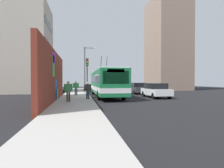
{
  "coord_description": "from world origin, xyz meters",
  "views": [
    {
      "loc": [
        -20.2,
        1.22,
        1.83
      ],
      "look_at": [
        -0.26,
        -2.36,
        1.49
      ],
      "focal_mm": 29.18,
      "sensor_mm": 36.0,
      "label": 1
    }
  ],
  "objects_px": {
    "city_bus": "(106,82)",
    "parked_car_white": "(156,90)",
    "pedestrian_near_wall": "(68,90)",
    "street_lamp": "(86,66)",
    "pedestrian_at_curb": "(88,89)",
    "parked_car_dark_gray": "(137,88)",
    "pedestrian_midblock": "(76,87)",
    "traffic_light": "(87,71)"
  },
  "relations": [
    {
      "from": "pedestrian_at_curb",
      "to": "street_lamp",
      "type": "relative_size",
      "value": 0.24
    },
    {
      "from": "parked_car_white",
      "to": "street_lamp",
      "type": "bearing_deg",
      "value": 41.73
    },
    {
      "from": "city_bus",
      "to": "parked_car_white",
      "type": "height_order",
      "value": "city_bus"
    },
    {
      "from": "pedestrian_midblock",
      "to": "pedestrian_at_curb",
      "type": "xyz_separation_m",
      "value": [
        -5.09,
        -1.15,
        -0.05
      ]
    },
    {
      "from": "parked_car_dark_gray",
      "to": "pedestrian_near_wall",
      "type": "bearing_deg",
      "value": 137.64
    },
    {
      "from": "parked_car_dark_gray",
      "to": "street_lamp",
      "type": "xyz_separation_m",
      "value": [
        1.85,
        7.26,
        3.14
      ]
    },
    {
      "from": "city_bus",
      "to": "street_lamp",
      "type": "height_order",
      "value": "street_lamp"
    },
    {
      "from": "pedestrian_near_wall",
      "to": "traffic_light",
      "type": "bearing_deg",
      "value": -17.36
    },
    {
      "from": "parked_car_white",
      "to": "street_lamp",
      "type": "xyz_separation_m",
      "value": [
        8.15,
        7.26,
        3.13
      ]
    },
    {
      "from": "pedestrian_midblock",
      "to": "street_lamp",
      "type": "relative_size",
      "value": 0.25
    },
    {
      "from": "parked_car_dark_gray",
      "to": "pedestrian_at_curb",
      "type": "height_order",
      "value": "pedestrian_at_curb"
    },
    {
      "from": "street_lamp",
      "to": "pedestrian_near_wall",
      "type": "bearing_deg",
      "value": 171.14
    },
    {
      "from": "city_bus",
      "to": "street_lamp",
      "type": "bearing_deg",
      "value": 19.14
    },
    {
      "from": "pedestrian_midblock",
      "to": "traffic_light",
      "type": "xyz_separation_m",
      "value": [
        -1.43,
        -1.27,
        1.88
      ]
    },
    {
      "from": "parked_car_dark_gray",
      "to": "street_lamp",
      "type": "relative_size",
      "value": 0.61
    },
    {
      "from": "pedestrian_at_curb",
      "to": "street_lamp",
      "type": "bearing_deg",
      "value": -1.21
    },
    {
      "from": "city_bus",
      "to": "pedestrian_midblock",
      "type": "xyz_separation_m",
      "value": [
        1.17,
        3.42,
        -0.6
      ]
    },
    {
      "from": "parked_car_white",
      "to": "parked_car_dark_gray",
      "type": "height_order",
      "value": "same"
    },
    {
      "from": "pedestrian_near_wall",
      "to": "pedestrian_at_curb",
      "type": "xyz_separation_m",
      "value": [
        1.97,
        -1.64,
        -0.06
      ]
    },
    {
      "from": "pedestrian_midblock",
      "to": "pedestrian_at_curb",
      "type": "relative_size",
      "value": 1.05
    },
    {
      "from": "traffic_light",
      "to": "street_lamp",
      "type": "xyz_separation_m",
      "value": [
        6.21,
        -0.09,
        0.97
      ]
    },
    {
      "from": "street_lamp",
      "to": "pedestrian_midblock",
      "type": "bearing_deg",
      "value": 164.16
    },
    {
      "from": "parked_car_dark_gray",
      "to": "pedestrian_midblock",
      "type": "distance_m",
      "value": 9.11
    },
    {
      "from": "pedestrian_midblock",
      "to": "pedestrian_at_curb",
      "type": "distance_m",
      "value": 5.22
    },
    {
      "from": "pedestrian_at_curb",
      "to": "street_lamp",
      "type": "height_order",
      "value": "street_lamp"
    },
    {
      "from": "parked_car_dark_gray",
      "to": "pedestrian_midblock",
      "type": "bearing_deg",
      "value": 108.77
    },
    {
      "from": "parked_car_white",
      "to": "pedestrian_near_wall",
      "type": "height_order",
      "value": "pedestrian_near_wall"
    },
    {
      "from": "city_bus",
      "to": "parked_car_white",
      "type": "relative_size",
      "value": 2.76
    },
    {
      "from": "city_bus",
      "to": "parked_car_white",
      "type": "xyz_separation_m",
      "value": [
        -2.2,
        -5.2,
        -0.88
      ]
    },
    {
      "from": "pedestrian_midblock",
      "to": "parked_car_white",
      "type": "bearing_deg",
      "value": -111.32
    },
    {
      "from": "city_bus",
      "to": "parked_car_dark_gray",
      "type": "height_order",
      "value": "city_bus"
    },
    {
      "from": "city_bus",
      "to": "street_lamp",
      "type": "distance_m",
      "value": 6.69
    },
    {
      "from": "pedestrian_near_wall",
      "to": "pedestrian_at_curb",
      "type": "bearing_deg",
      "value": -39.68
    },
    {
      "from": "parked_car_dark_gray",
      "to": "pedestrian_at_curb",
      "type": "distance_m",
      "value": 10.96
    },
    {
      "from": "parked_car_white",
      "to": "pedestrian_near_wall",
      "type": "relative_size",
      "value": 2.61
    },
    {
      "from": "traffic_light",
      "to": "street_lamp",
      "type": "height_order",
      "value": "street_lamp"
    },
    {
      "from": "pedestrian_near_wall",
      "to": "street_lamp",
      "type": "height_order",
      "value": "street_lamp"
    },
    {
      "from": "city_bus",
      "to": "pedestrian_at_curb",
      "type": "xyz_separation_m",
      "value": [
        -3.92,
        2.27,
        -0.65
      ]
    },
    {
      "from": "parked_car_white",
      "to": "pedestrian_at_curb",
      "type": "height_order",
      "value": "pedestrian_at_curb"
    },
    {
      "from": "parked_car_dark_gray",
      "to": "traffic_light",
      "type": "xyz_separation_m",
      "value": [
        -4.36,
        7.35,
        2.17
      ]
    },
    {
      "from": "parked_car_white",
      "to": "street_lamp",
      "type": "relative_size",
      "value": 0.65
    },
    {
      "from": "pedestrian_midblock",
      "to": "street_lamp",
      "type": "distance_m",
      "value": 5.73
    }
  ]
}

